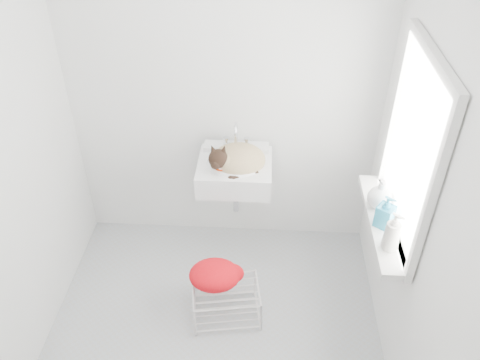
# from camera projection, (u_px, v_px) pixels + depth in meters

# --- Properties ---
(floor) EXTENTS (2.20, 2.00, 0.02)m
(floor) POSITION_uv_depth(u_px,v_px,m) (215.00, 328.00, 3.32)
(floor) COLOR #A1A6AD
(floor) RESTS_ON ground
(back_wall) EXTENTS (2.20, 0.02, 2.50)m
(back_wall) POSITION_uv_depth(u_px,v_px,m) (224.00, 92.00, 3.36)
(back_wall) COLOR white
(back_wall) RESTS_ON ground
(right_wall) EXTENTS (0.02, 2.00, 2.50)m
(right_wall) POSITION_uv_depth(u_px,v_px,m) (421.00, 187.00, 2.51)
(right_wall) COLOR white
(right_wall) RESTS_ON ground
(left_wall) EXTENTS (0.02, 2.00, 2.50)m
(left_wall) POSITION_uv_depth(u_px,v_px,m) (2.00, 172.00, 2.62)
(left_wall) COLOR white
(left_wall) RESTS_ON ground
(window_glass) EXTENTS (0.01, 0.80, 1.00)m
(window_glass) POSITION_uv_depth(u_px,v_px,m) (414.00, 149.00, 2.61)
(window_glass) COLOR white
(window_glass) RESTS_ON right_wall
(window_frame) EXTENTS (0.04, 0.90, 1.10)m
(window_frame) POSITION_uv_depth(u_px,v_px,m) (411.00, 149.00, 2.61)
(window_frame) COLOR white
(window_frame) RESTS_ON right_wall
(windowsill) EXTENTS (0.16, 0.88, 0.04)m
(windowsill) POSITION_uv_depth(u_px,v_px,m) (382.00, 222.00, 2.93)
(windowsill) COLOR white
(windowsill) RESTS_ON right_wall
(sink) EXTENTS (0.51, 0.44, 0.20)m
(sink) POSITION_uv_depth(u_px,v_px,m) (235.00, 162.00, 3.39)
(sink) COLOR white
(sink) RESTS_ON back_wall
(faucet) EXTENTS (0.19, 0.13, 0.19)m
(faucet) POSITION_uv_depth(u_px,v_px,m) (236.00, 131.00, 3.45)
(faucet) COLOR silver
(faucet) RESTS_ON sink
(cat) EXTENTS (0.43, 0.37, 0.25)m
(cat) POSITION_uv_depth(u_px,v_px,m) (237.00, 159.00, 3.35)
(cat) COLOR tan
(cat) RESTS_ON sink
(wire_rack) EXTENTS (0.47, 0.36, 0.26)m
(wire_rack) POSITION_uv_depth(u_px,v_px,m) (226.00, 300.00, 3.32)
(wire_rack) COLOR silver
(wire_rack) RESTS_ON floor
(towel) EXTENTS (0.36, 0.26, 0.14)m
(towel) POSITION_uv_depth(u_px,v_px,m) (215.00, 279.00, 3.28)
(towel) COLOR #C9000A
(towel) RESTS_ON wire_rack
(bottle_a) EXTENTS (0.11, 0.11, 0.21)m
(bottle_a) POSITION_uv_depth(u_px,v_px,m) (388.00, 248.00, 2.73)
(bottle_a) COLOR silver
(bottle_a) RESTS_ON windowsill
(bottle_b) EXTENTS (0.13, 0.13, 0.21)m
(bottle_b) POSITION_uv_depth(u_px,v_px,m) (383.00, 225.00, 2.88)
(bottle_b) COLOR teal
(bottle_b) RESTS_ON windowsill
(bottle_c) EXTENTS (0.15, 0.15, 0.19)m
(bottle_c) POSITION_uv_depth(u_px,v_px,m) (378.00, 206.00, 3.02)
(bottle_c) COLOR white
(bottle_c) RESTS_ON windowsill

